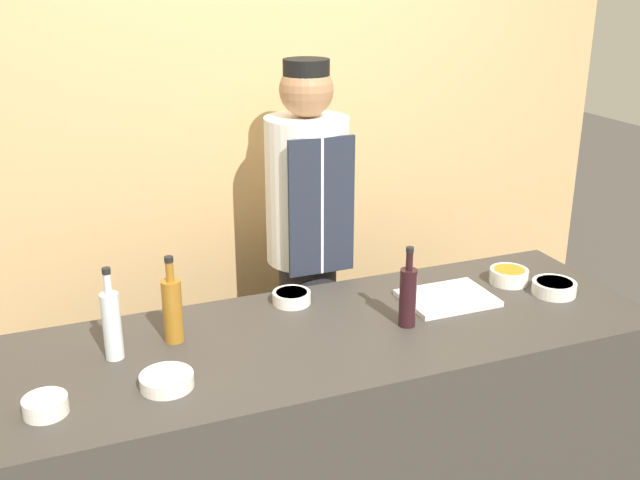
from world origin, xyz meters
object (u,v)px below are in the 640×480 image
(sauce_bowl_red, at_px, (167,380))
(bottle_clear, at_px, (112,323))
(cutting_board, at_px, (447,298))
(sauce_bowl_brown, at_px, (45,405))
(bottle_wine, at_px, (408,295))
(chef_center, at_px, (308,252))
(sauce_bowl_orange, at_px, (509,275))
(bottle_amber, at_px, (172,308))
(sauce_bowl_white, at_px, (292,297))
(sauce_bowl_green, at_px, (554,287))

(sauce_bowl_red, height_order, bottle_clear, bottle_clear)
(cutting_board, bearing_deg, sauce_bowl_red, -168.46)
(sauce_bowl_brown, relative_size, cutting_board, 0.38)
(bottle_wine, relative_size, chef_center, 0.17)
(bottle_wine, height_order, chef_center, chef_center)
(sauce_bowl_orange, height_order, chef_center, chef_center)
(sauce_bowl_red, relative_size, sauce_bowl_brown, 1.29)
(chef_center, bearing_deg, sauce_bowl_brown, -144.45)
(sauce_bowl_brown, relative_size, sauce_bowl_orange, 0.83)
(sauce_bowl_brown, bearing_deg, bottle_amber, 35.46)
(sauce_bowl_white, distance_m, bottle_wine, 0.46)
(sauce_bowl_brown, bearing_deg, bottle_wine, 5.49)
(sauce_bowl_brown, distance_m, bottle_clear, 0.35)
(sauce_bowl_brown, height_order, bottle_wine, bottle_wine)
(sauce_bowl_orange, xyz_separation_m, cutting_board, (-0.31, -0.06, -0.02))
(sauce_bowl_white, xyz_separation_m, sauce_bowl_brown, (-0.89, -0.44, 0.00))
(sauce_bowl_brown, xyz_separation_m, sauce_bowl_orange, (1.76, 0.30, 0.00))
(bottle_clear, bearing_deg, sauce_bowl_white, 15.13)
(sauce_bowl_orange, height_order, bottle_clear, bottle_clear)
(sauce_bowl_white, xyz_separation_m, sauce_bowl_green, (0.97, -0.29, 0.00))
(sauce_bowl_orange, relative_size, bottle_wine, 0.52)
(sauce_bowl_orange, xyz_separation_m, bottle_clear, (-1.54, -0.04, 0.09))
(chef_center, bearing_deg, sauce_bowl_orange, -35.08)
(sauce_bowl_green, distance_m, bottle_clear, 1.64)
(bottle_wine, bearing_deg, bottle_amber, 166.60)
(cutting_board, xyz_separation_m, chef_center, (-0.36, 0.53, 0.05))
(sauce_bowl_red, xyz_separation_m, sauce_bowl_brown, (-0.34, -0.02, 0.00))
(sauce_bowl_white, distance_m, sauce_bowl_orange, 0.88)
(sauce_bowl_red, distance_m, bottle_clear, 0.29)
(sauce_bowl_orange, relative_size, bottle_amber, 0.50)
(sauce_bowl_red, relative_size, bottle_wine, 0.55)
(sauce_bowl_green, xyz_separation_m, chef_center, (-0.78, 0.63, 0.03))
(sauce_bowl_green, relative_size, sauce_bowl_orange, 1.10)
(chef_center, bearing_deg, cutting_board, -55.76)
(chef_center, bearing_deg, sauce_bowl_green, -39.09)
(sauce_bowl_white, height_order, bottle_wine, bottle_wine)
(sauce_bowl_white, distance_m, bottle_clear, 0.70)
(bottle_clear, bearing_deg, sauce_bowl_orange, 1.58)
(sauce_bowl_white, relative_size, bottle_amber, 0.47)
(sauce_bowl_green, relative_size, bottle_wine, 0.57)
(sauce_bowl_red, bearing_deg, sauce_bowl_orange, 11.28)
(sauce_bowl_white, relative_size, sauce_bowl_orange, 0.95)
(sauce_bowl_brown, bearing_deg, sauce_bowl_red, 2.79)
(cutting_board, bearing_deg, chef_center, 124.24)
(cutting_board, height_order, bottle_wine, bottle_wine)
(cutting_board, distance_m, bottle_clear, 1.23)
(sauce_bowl_green, height_order, chef_center, chef_center)
(bottle_wine, bearing_deg, bottle_clear, 171.86)
(bottle_clear, bearing_deg, bottle_amber, 12.74)
(bottle_clear, height_order, chef_center, chef_center)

